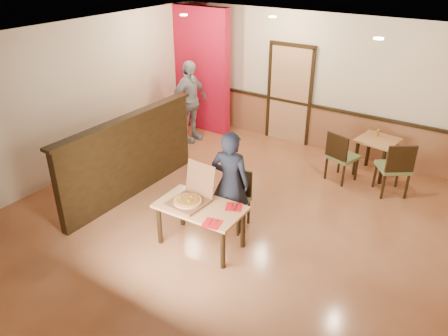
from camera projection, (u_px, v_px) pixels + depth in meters
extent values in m
plane|color=#B97148|center=(235.00, 223.00, 6.94)|extent=(7.00, 7.00, 0.00)
plane|color=black|center=(237.00, 44.00, 5.67)|extent=(7.00, 7.00, 0.00)
plane|color=beige|center=(327.00, 85.00, 8.90)|extent=(7.00, 0.00, 7.00)
plane|color=beige|center=(75.00, 100.00, 8.03)|extent=(0.00, 7.00, 7.00)
cube|color=#955E3B|center=(322.00, 128.00, 9.31)|extent=(7.00, 0.04, 0.90)
cube|color=black|center=(324.00, 108.00, 9.08)|extent=(7.00, 0.06, 0.06)
cube|color=tan|center=(289.00, 95.00, 9.42)|extent=(0.90, 0.06, 2.10)
cube|color=black|center=(130.00, 158.00, 7.46)|extent=(0.14, 3.00, 1.40)
cube|color=black|center=(126.00, 118.00, 7.13)|extent=(0.20, 3.10, 0.05)
cube|color=#B40C29|center=(198.00, 70.00, 9.95)|extent=(1.60, 0.20, 2.78)
cylinder|color=beige|center=(184.00, 15.00, 8.14)|extent=(0.14, 0.14, 0.02)
cylinder|color=beige|center=(273.00, 17.00, 7.92)|extent=(0.14, 0.14, 0.02)
cylinder|color=beige|center=(379.00, 38.00, 6.10)|extent=(0.14, 0.14, 0.02)
cube|color=tan|center=(200.00, 207.00, 6.16)|extent=(1.27, 0.76, 0.04)
cylinder|color=black|center=(159.00, 225.00, 6.35)|extent=(0.07, 0.07, 0.63)
cylinder|color=black|center=(182.00, 207.00, 6.77)|extent=(0.07, 0.07, 0.63)
cylinder|color=black|center=(223.00, 249.00, 5.85)|extent=(0.07, 0.07, 0.63)
cylinder|color=black|center=(243.00, 229.00, 6.27)|extent=(0.07, 0.07, 0.63)
cube|color=#5F7041|center=(233.00, 201.00, 6.67)|extent=(0.49, 0.49, 0.06)
cube|color=black|center=(239.00, 182.00, 6.72)|extent=(0.43, 0.08, 0.43)
cylinder|color=black|center=(216.00, 218.00, 6.72)|extent=(0.04, 0.04, 0.39)
cylinder|color=black|center=(228.00, 207.00, 7.01)|extent=(0.04, 0.04, 0.39)
cylinder|color=black|center=(238.00, 225.00, 6.56)|extent=(0.04, 0.04, 0.39)
cylinder|color=black|center=(249.00, 213.00, 6.86)|extent=(0.04, 0.04, 0.39)
cube|color=#5F7041|center=(343.00, 156.00, 8.03)|extent=(0.60, 0.60, 0.06)
cube|color=black|center=(337.00, 147.00, 7.79)|extent=(0.45, 0.18, 0.45)
cylinder|color=black|center=(356.00, 170.00, 8.13)|extent=(0.05, 0.05, 0.41)
cylinder|color=black|center=(343.00, 176.00, 7.91)|extent=(0.05, 0.05, 0.41)
cylinder|color=black|center=(339.00, 163.00, 8.40)|extent=(0.05, 0.05, 0.41)
cylinder|color=black|center=(326.00, 169.00, 8.18)|extent=(0.05, 0.05, 0.41)
cube|color=#5F7041|center=(393.00, 167.00, 7.57)|extent=(0.70, 0.70, 0.07)
cube|color=black|center=(401.00, 159.00, 7.25)|extent=(0.42, 0.31, 0.48)
cylinder|color=black|center=(397.00, 176.00, 7.89)|extent=(0.05, 0.05, 0.44)
cylinder|color=black|center=(407.00, 187.00, 7.53)|extent=(0.05, 0.05, 0.44)
cylinder|color=black|center=(375.00, 176.00, 7.88)|extent=(0.05, 0.05, 0.44)
cylinder|color=black|center=(383.00, 188.00, 7.51)|extent=(0.05, 0.05, 0.44)
cube|color=tan|center=(378.00, 140.00, 8.11)|extent=(0.78, 0.78, 0.04)
cylinder|color=black|center=(356.00, 158.00, 8.26)|extent=(0.07, 0.07, 0.69)
cylinder|color=black|center=(368.00, 150.00, 8.60)|extent=(0.07, 0.07, 0.69)
cylinder|color=black|center=(382.00, 167.00, 7.95)|extent=(0.07, 0.07, 0.69)
cylinder|color=black|center=(394.00, 157.00, 8.29)|extent=(0.07, 0.07, 0.69)
imported|color=black|center=(230.00, 183.00, 6.44)|extent=(0.67, 0.51, 1.63)
imported|color=#94959D|center=(189.00, 102.00, 9.50)|extent=(0.55, 1.10, 1.79)
cube|color=brown|center=(188.00, 203.00, 6.19)|extent=(0.52, 0.52, 0.04)
cube|color=brown|center=(200.00, 179.00, 6.27)|extent=(0.50, 0.12, 0.49)
cylinder|color=#CF854B|center=(188.00, 201.00, 6.17)|extent=(0.43, 0.43, 0.03)
cube|color=red|center=(212.00, 223.00, 5.76)|extent=(0.28, 0.28, 0.01)
cylinder|color=silver|center=(210.00, 222.00, 5.77)|extent=(0.05, 0.20, 0.01)
cube|color=silver|center=(214.00, 224.00, 5.74)|extent=(0.06, 0.21, 0.00)
cube|color=red|center=(234.00, 207.00, 6.12)|extent=(0.30, 0.30, 0.01)
cylinder|color=silver|center=(232.00, 206.00, 6.13)|extent=(0.09, 0.18, 0.01)
cube|color=silver|center=(236.00, 207.00, 6.10)|extent=(0.10, 0.20, 0.00)
cylinder|color=#9C701C|center=(378.00, 133.00, 8.20)|extent=(0.05, 0.05, 0.13)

